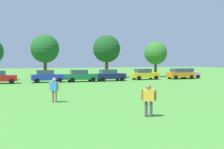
# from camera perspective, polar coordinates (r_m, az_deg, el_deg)

# --- Properties ---
(ground_plane) EXTENTS (160.00, 160.00, 0.00)m
(ground_plane) POSITION_cam_1_polar(r_m,az_deg,el_deg) (27.48, -18.39, -3.46)
(ground_plane) COLOR #4C9338
(adult_bystander) EXTENTS (0.74, 0.55, 1.73)m
(adult_bystander) POSITION_cam_1_polar(r_m,az_deg,el_deg) (14.70, 7.61, -4.77)
(adult_bystander) COLOR #4C4C51
(adult_bystander) RESTS_ON ground
(bystander_near_trees) EXTENTS (0.65, 0.63, 1.77)m
(bystander_near_trees) POSITION_cam_1_polar(r_m,az_deg,el_deg) (19.93, -11.87, -2.72)
(bystander_near_trees) COLOR #8C7259
(bystander_near_trees) RESTS_ON ground
(parked_car_blue_2) EXTENTS (4.30, 2.02, 1.68)m
(parked_car_blue_2) POSITION_cam_1_polar(r_m,az_deg,el_deg) (38.37, -13.35, -0.32)
(parked_car_blue_2) COLOR #1E38AD
(parked_car_blue_2) RESTS_ON ground
(parked_car_green_3) EXTENTS (4.30, 2.02, 1.68)m
(parked_car_green_3) POSITION_cam_1_polar(r_m,az_deg,el_deg) (38.68, -6.51, -0.23)
(parked_car_green_3) COLOR #196B38
(parked_car_green_3) RESTS_ON ground
(parked_car_navy_4) EXTENTS (4.30, 2.02, 1.68)m
(parked_car_navy_4) POSITION_cam_1_polar(r_m,az_deg,el_deg) (39.89, -0.45, -0.12)
(parked_car_navy_4) COLOR #141E4C
(parked_car_navy_4) RESTS_ON ground
(parked_car_yellow_5) EXTENTS (4.30, 2.02, 1.68)m
(parked_car_yellow_5) POSITION_cam_1_polar(r_m,az_deg,el_deg) (42.96, 6.75, 0.08)
(parked_car_yellow_5) COLOR yellow
(parked_car_yellow_5) RESTS_ON ground
(parked_car_orange_6) EXTENTS (4.30, 2.02, 1.68)m
(parked_car_orange_6) POSITION_cam_1_polar(r_m,az_deg,el_deg) (45.50, 13.91, 0.18)
(parked_car_orange_6) COLOR orange
(parked_car_orange_6) RESTS_ON ground
(parked_car_silver_7) EXTENTS (4.30, 2.02, 1.68)m
(parked_car_silver_7) POSITION_cam_1_polar(r_m,az_deg,el_deg) (47.04, 15.21, 0.25)
(parked_car_silver_7) COLOR silver
(parked_car_silver_7) RESTS_ON ground
(tree_center) EXTENTS (4.62, 4.62, 7.21)m
(tree_center) POSITION_cam_1_polar(r_m,az_deg,el_deg) (46.50, -13.72, 5.18)
(tree_center) COLOR brown
(tree_center) RESTS_ON ground
(tree_right) EXTENTS (4.70, 4.70, 7.32)m
(tree_right) POSITION_cam_1_polar(r_m,az_deg,el_deg) (47.40, -1.12, 5.31)
(tree_right) COLOR brown
(tree_right) RESTS_ON ground
(tree_far_right) EXTENTS (4.06, 4.06, 6.32)m
(tree_far_right) POSITION_cam_1_polar(r_m,az_deg,el_deg) (50.00, 9.03, 4.38)
(tree_far_right) COLOR brown
(tree_far_right) RESTS_ON ground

